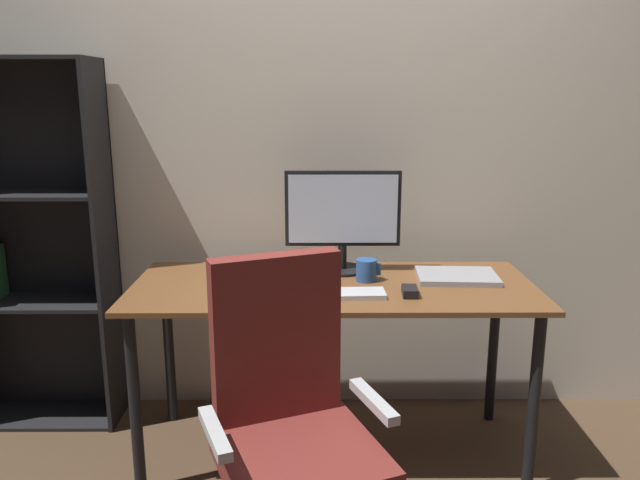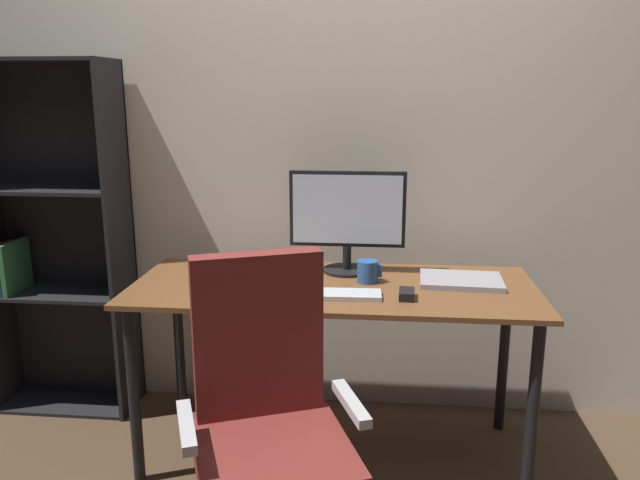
# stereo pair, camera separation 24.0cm
# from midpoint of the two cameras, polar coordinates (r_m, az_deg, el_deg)

# --- Properties ---
(ground_plane) EXTENTS (12.00, 12.00, 0.00)m
(ground_plane) POSITION_cam_midpoint_polar(r_m,az_deg,el_deg) (2.76, -1.48, -18.91)
(ground_plane) COLOR #4C3826
(back_wall) EXTENTS (6.40, 0.10, 2.60)m
(back_wall) POSITION_cam_midpoint_polar(r_m,az_deg,el_deg) (2.84, -1.43, 9.84)
(back_wall) COLOR beige
(back_wall) RESTS_ON ground
(desk) EXTENTS (1.59, 0.66, 0.74)m
(desk) POSITION_cam_midpoint_polar(r_m,az_deg,el_deg) (2.48, -1.57, -6.06)
(desk) COLOR brown
(desk) RESTS_ON ground
(monitor) EXTENTS (0.48, 0.20, 0.43)m
(monitor) POSITION_cam_midpoint_polar(r_m,az_deg,el_deg) (2.57, -0.56, 2.29)
(monitor) COLOR black
(monitor) RESTS_ON desk
(keyboard) EXTENTS (0.29, 0.12, 0.02)m
(keyboard) POSITION_cam_midpoint_polar(r_m,az_deg,el_deg) (2.30, -0.56, -5.03)
(keyboard) COLOR #B7BABC
(keyboard) RESTS_ON desk
(mouse) EXTENTS (0.06, 0.10, 0.03)m
(mouse) POSITION_cam_midpoint_polar(r_m,az_deg,el_deg) (2.32, 5.35, -4.78)
(mouse) COLOR black
(mouse) RESTS_ON desk
(coffee_mug) EXTENTS (0.10, 0.08, 0.09)m
(coffee_mug) POSITION_cam_midpoint_polar(r_m,az_deg,el_deg) (2.48, 1.55, -2.83)
(coffee_mug) COLOR #285193
(coffee_mug) RESTS_ON desk
(laptop) EXTENTS (0.33, 0.25, 0.02)m
(laptop) POSITION_cam_midpoint_polar(r_m,az_deg,el_deg) (2.55, 9.88, -3.35)
(laptop) COLOR #99999E
(laptop) RESTS_ON desk
(paper_sheet) EXTENTS (0.23, 0.31, 0.00)m
(paper_sheet) POSITION_cam_midpoint_polar(r_m,az_deg,el_deg) (2.27, -6.50, -5.60)
(paper_sheet) COLOR white
(paper_sheet) RESTS_ON desk
(office_chair) EXTENTS (0.58, 0.59, 1.01)m
(office_chair) POSITION_cam_midpoint_polar(r_m,az_deg,el_deg) (1.94, -6.33, -18.28)
(office_chair) COLOR #B7BABC
(office_chair) RESTS_ON ground
(bookshelf) EXTENTS (0.65, 0.28, 1.62)m
(bookshelf) POSITION_cam_midpoint_polar(r_m,az_deg,el_deg) (3.07, -26.97, -0.83)
(bookshelf) COLOR black
(bookshelf) RESTS_ON ground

